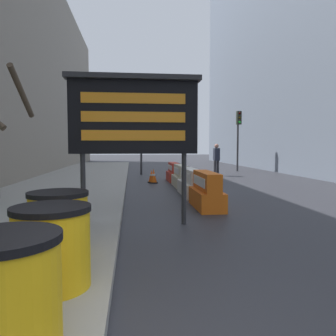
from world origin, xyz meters
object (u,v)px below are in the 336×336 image
object	(u,v)px
jersey_barrier_cream	(181,177)
jersey_barrier_red_striped	(174,173)
jersey_barrier_orange_far	(207,192)
barrel_drum_foreground	(4,294)
barrel_drum_middle	(52,247)
traffic_cone_near	(154,176)
traffic_light_near_curb	(141,119)
pedestrian_worker	(216,157)
jersey_barrier_white	(191,184)
traffic_light_far_side	(238,128)
message_board	(134,116)
traffic_cone_mid	(151,176)
barrel_drum_back	(59,223)

from	to	relation	value
jersey_barrier_cream	jersey_barrier_red_striped	xyz separation A→B (m)	(-0.00, 2.08, -0.01)
jersey_barrier_orange_far	jersey_barrier_cream	xyz separation A→B (m)	(0.00, 4.50, -0.03)
barrel_drum_foreground	barrel_drum_middle	xyz separation A→B (m)	(0.07, 1.08, 0.00)
traffic_cone_near	traffic_light_near_curb	xyz separation A→B (m)	(-0.40, 4.29, 2.84)
jersey_barrier_red_striped	pedestrian_worker	bearing A→B (deg)	42.33
barrel_drum_foreground	traffic_cone_near	size ratio (longest dim) A/B	1.34
jersey_barrier_orange_far	pedestrian_worker	distance (m)	9.38
traffic_cone_near	pedestrian_worker	world-z (taller)	pedestrian_worker
jersey_barrier_orange_far	traffic_light_near_curb	world-z (taller)	traffic_light_near_curb
jersey_barrier_white	jersey_barrier_red_striped	world-z (taller)	jersey_barrier_white
jersey_barrier_white	traffic_light_far_side	bearing A→B (deg)	63.72
message_board	pedestrian_worker	world-z (taller)	message_board
barrel_drum_middle	message_board	bearing A→B (deg)	74.70
jersey_barrier_red_striped	pedestrian_worker	size ratio (longest dim) A/B	0.94
barrel_drum_middle	traffic_light_near_curb	world-z (taller)	traffic_light_near_curb
jersey_barrier_white	traffic_cone_mid	bearing A→B (deg)	105.34
jersey_barrier_cream	traffic_light_near_curb	world-z (taller)	traffic_light_near_curb
traffic_light_near_curb	message_board	bearing A→B (deg)	-92.42
traffic_light_near_curb	pedestrian_worker	world-z (taller)	traffic_light_near_curb
jersey_barrier_orange_far	jersey_barrier_red_striped	size ratio (longest dim) A/B	1.04
jersey_barrier_white	jersey_barrier_red_striped	size ratio (longest dim) A/B	1.27
message_board	barrel_drum_back	bearing A→B (deg)	-116.08
barrel_drum_foreground	jersey_barrier_white	xyz separation A→B (m)	(2.83, 8.15, -0.20)
message_board	jersey_barrier_red_striped	size ratio (longest dim) A/B	1.84
barrel_drum_back	traffic_light_near_curb	world-z (taller)	traffic_light_near_curb
traffic_light_far_side	barrel_drum_middle	bearing A→B (deg)	-114.25
jersey_barrier_cream	pedestrian_worker	xyz separation A→B (m)	(2.64, 4.48, 0.64)
jersey_barrier_cream	jersey_barrier_white	bearing A→B (deg)	-90.00
message_board	barrel_drum_middle	bearing A→B (deg)	-105.30
barrel_drum_back	barrel_drum_middle	bearing A→B (deg)	-81.37
traffic_cone_near	traffic_light_far_side	world-z (taller)	traffic_light_far_side
barrel_drum_back	traffic_light_near_curb	distance (m)	14.29
message_board	traffic_cone_mid	size ratio (longest dim) A/B	5.17
barrel_drum_back	jersey_barrier_red_striped	bearing A→B (deg)	74.26
jersey_barrier_red_striped	jersey_barrier_orange_far	bearing A→B (deg)	-90.00
message_board	jersey_barrier_orange_far	distance (m)	3.09
jersey_barrier_red_striped	traffic_light_far_side	world-z (taller)	traffic_light_far_side
jersey_barrier_orange_far	jersey_barrier_red_striped	xyz separation A→B (m)	(0.00, 6.58, -0.04)
barrel_drum_back	message_board	world-z (taller)	message_board
jersey_barrier_orange_far	barrel_drum_back	bearing A→B (deg)	-127.63
barrel_drum_middle	traffic_light_far_side	world-z (taller)	traffic_light_far_side
jersey_barrier_cream	traffic_light_far_side	xyz separation A→B (m)	(4.86, 7.54, 2.39)
barrel_drum_middle	jersey_barrier_red_striped	bearing A→B (deg)	76.46
jersey_barrier_orange_far	traffic_cone_near	size ratio (longest dim) A/B	2.70
message_board	jersey_barrier_white	bearing A→B (deg)	64.03
barrel_drum_foreground	jersey_barrier_white	bearing A→B (deg)	70.85
barrel_drum_middle	traffic_cone_mid	bearing A→B (deg)	81.21
jersey_barrier_cream	jersey_barrier_red_striped	bearing A→B (deg)	90.00
jersey_barrier_orange_far	traffic_light_far_side	distance (m)	13.19
jersey_barrier_white	pedestrian_worker	bearing A→B (deg)	68.75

